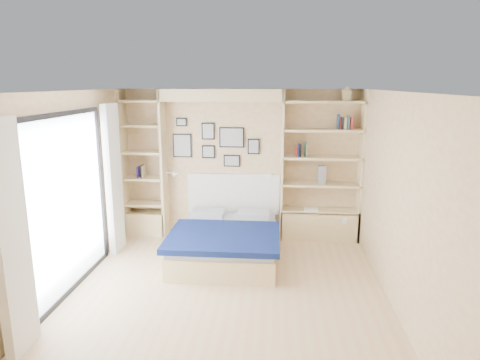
{
  "coord_description": "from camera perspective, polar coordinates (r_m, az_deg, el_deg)",
  "views": [
    {
      "loc": [
        0.59,
        -4.9,
        2.59
      ],
      "look_at": [
        0.1,
        0.9,
        1.27
      ],
      "focal_mm": 32.0,
      "sensor_mm": 36.0,
      "label": 1
    }
  ],
  "objects": [
    {
      "name": "ground",
      "position": [
        5.58,
        -1.89,
        -14.89
      ],
      "size": [
        4.5,
        4.5,
        0.0
      ],
      "primitive_type": "plane",
      "color": "tan",
      "rests_on": "ground"
    },
    {
      "name": "room_shell",
      "position": [
        6.67,
        -3.72,
        -0.35
      ],
      "size": [
        4.5,
        4.5,
        4.5
      ],
      "color": "#D6B987",
      "rests_on": "ground"
    },
    {
      "name": "bed",
      "position": [
        6.53,
        -1.81,
        -8.09
      ],
      "size": [
        1.59,
        2.07,
        1.07
      ],
      "color": "beige",
      "rests_on": "ground"
    },
    {
      "name": "photo_gallery",
      "position": [
        7.27,
        -3.48,
        4.97
      ],
      "size": [
        1.48,
        0.02,
        0.82
      ],
      "color": "black",
      "rests_on": "ground"
    },
    {
      "name": "reading_lamps",
      "position": [
        7.12,
        -2.47,
        0.7
      ],
      "size": [
        1.92,
        0.12,
        0.15
      ],
      "color": "silver",
      "rests_on": "ground"
    },
    {
      "name": "shelf_decor",
      "position": [
        7.05,
        8.99,
        5.31
      ],
      "size": [
        3.56,
        0.23,
        2.03
      ],
      "color": "#A51E1E",
      "rests_on": "ground"
    }
  ]
}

